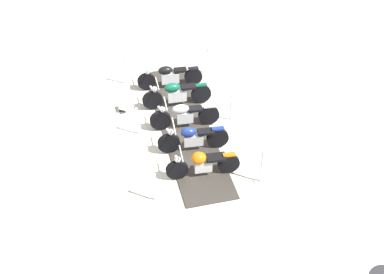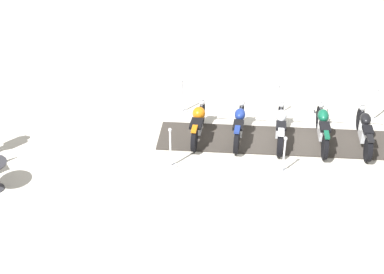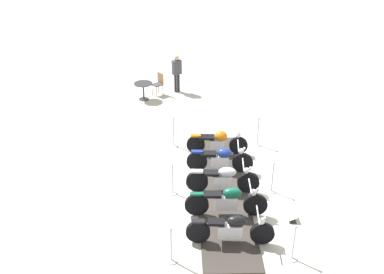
# 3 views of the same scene
# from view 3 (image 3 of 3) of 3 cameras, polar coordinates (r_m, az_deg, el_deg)

# --- Properties ---
(ground_plane) EXTENTS (80.00, 80.00, 0.00)m
(ground_plane) POSITION_cam_3_polar(r_m,az_deg,el_deg) (13.94, 3.80, -6.90)
(ground_plane) COLOR beige
(display_platform) EXTENTS (6.86, 3.53, 0.04)m
(display_platform) POSITION_cam_3_polar(r_m,az_deg,el_deg) (13.93, 3.81, -6.83)
(display_platform) COLOR #38332D
(display_platform) RESTS_ON ground_plane
(motorcycle_black) EXTENTS (1.07, 2.16, 0.92)m
(motorcycle_black) POSITION_cam_3_polar(r_m,az_deg,el_deg) (11.87, 4.98, -11.40)
(motorcycle_black) COLOR black
(motorcycle_black) RESTS_ON display_platform
(motorcycle_forest) EXTENTS (0.99, 2.21, 0.99)m
(motorcycle_forest) POSITION_cam_3_polar(r_m,az_deg,el_deg) (12.72, 4.48, -7.95)
(motorcycle_forest) COLOR black
(motorcycle_forest) RESTS_ON display_platform
(motorcycle_chrome) EXTENTS (1.02, 2.09, 0.97)m
(motorcycle_chrome) POSITION_cam_3_polar(r_m,az_deg,el_deg) (13.66, 3.99, -5.24)
(motorcycle_chrome) COLOR black
(motorcycle_chrome) RESTS_ON display_platform
(motorcycle_navy) EXTENTS (1.04, 2.01, 0.98)m
(motorcycle_navy) POSITION_cam_3_polar(r_m,az_deg,el_deg) (14.61, 3.60, -2.76)
(motorcycle_navy) COLOR black
(motorcycle_navy) RESTS_ON display_platform
(motorcycle_copper) EXTENTS (0.99, 1.99, 0.93)m
(motorcycle_copper) POSITION_cam_3_polar(r_m,az_deg,el_deg) (15.58, 3.28, -0.55)
(motorcycle_copper) COLOR black
(motorcycle_copper) RESTS_ON display_platform
(stanchion_left_rear) EXTENTS (0.34, 0.34, 1.14)m
(stanchion_left_rear) POSITION_cam_3_polar(r_m,az_deg,el_deg) (16.12, -2.31, -0.00)
(stanchion_left_rear) COLOR silver
(stanchion_left_rear) RESTS_ON ground_plane
(stanchion_right_front) EXTENTS (0.29, 0.29, 1.05)m
(stanchion_right_front) POSITION_cam_3_polar(r_m,az_deg,el_deg) (11.74, 12.57, -13.30)
(stanchion_right_front) COLOR silver
(stanchion_right_front) RESTS_ON ground_plane
(stanchion_left_mid) EXTENTS (0.32, 0.32, 1.03)m
(stanchion_left_mid) POSITION_cam_3_polar(r_m,az_deg,el_deg) (13.69, -2.43, -5.85)
(stanchion_left_mid) COLOR silver
(stanchion_left_mid) RESTS_ON ground_plane
(stanchion_left_front) EXTENTS (0.31, 0.31, 1.05)m
(stanchion_left_front) POSITION_cam_3_polar(r_m,az_deg,el_deg) (11.44, -2.61, -13.94)
(stanchion_left_front) COLOR silver
(stanchion_left_front) RESTS_ON ground_plane
(stanchion_right_mid) EXTENTS (0.29, 0.29, 1.04)m
(stanchion_right_mid) POSITION_cam_3_polar(r_m,az_deg,el_deg) (13.94, 10.02, -5.47)
(stanchion_right_mid) COLOR silver
(stanchion_right_mid) RESTS_ON ground_plane
(stanchion_right_rear) EXTENTS (0.29, 0.29, 1.09)m
(stanchion_right_rear) POSITION_cam_3_polar(r_m,az_deg,el_deg) (16.33, 8.24, 0.22)
(stanchion_right_rear) COLOR silver
(stanchion_right_rear) RESTS_ON ground_plane
(info_placard) EXTENTS (0.44, 0.33, 0.20)m
(info_placard) POSITION_cam_3_polar(r_m,az_deg,el_deg) (13.13, 12.38, -9.84)
(info_placard) COLOR #333338
(info_placard) RESTS_ON ground_plane
(cafe_table) EXTENTS (0.79, 0.79, 0.76)m
(cafe_table) POSITION_cam_3_polar(r_m,az_deg,el_deg) (19.84, -6.12, 6.22)
(cafe_table) COLOR #2D2D33
(cafe_table) RESTS_ON ground_plane
(cafe_chair_near_table) EXTENTS (0.52, 0.52, 0.99)m
(cafe_chair_near_table) POSITION_cam_3_polar(r_m,az_deg,el_deg) (20.28, -4.20, 6.81)
(cafe_chair_near_table) COLOR olive
(cafe_chair_near_table) RESTS_ON ground_plane
(bystander_person) EXTENTS (0.27, 0.42, 1.71)m
(bystander_person) POSITION_cam_3_polar(r_m,az_deg,el_deg) (20.39, -1.92, 8.35)
(bystander_person) COLOR #23232D
(bystander_person) RESTS_ON ground_plane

